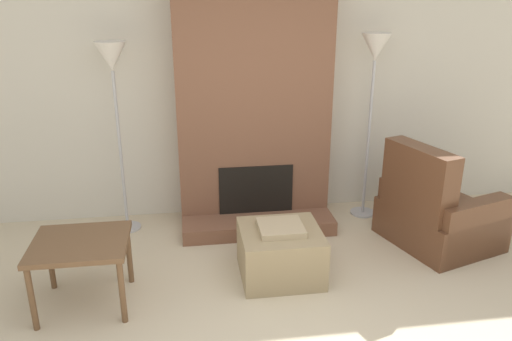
# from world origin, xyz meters

# --- Properties ---
(wall_back) EXTENTS (8.10, 0.06, 2.60)m
(wall_back) POSITION_xyz_m (0.00, 2.70, 1.30)
(wall_back) COLOR beige
(wall_back) RESTS_ON ground_plane
(fireplace) EXTENTS (1.49, 0.78, 2.60)m
(fireplace) POSITION_xyz_m (0.00, 2.45, 1.24)
(fireplace) COLOR brown
(fireplace) RESTS_ON ground_plane
(ottoman) EXTENTS (0.66, 0.63, 0.46)m
(ottoman) POSITION_xyz_m (0.06, 1.29, 0.21)
(ottoman) COLOR #998460
(ottoman) RESTS_ON ground_plane
(armchair) EXTENTS (1.08, 1.12, 0.98)m
(armchair) POSITION_xyz_m (1.58, 1.64, 0.29)
(armchair) COLOR brown
(armchair) RESTS_ON ground_plane
(side_table) EXTENTS (0.69, 0.61, 0.54)m
(side_table) POSITION_xyz_m (-1.47, 1.10, 0.47)
(side_table) COLOR brown
(side_table) RESTS_ON ground_plane
(floor_lamp_left) EXTENTS (0.29, 0.29, 1.83)m
(floor_lamp_left) POSITION_xyz_m (-1.29, 2.37, 1.56)
(floor_lamp_left) COLOR #ADADB2
(floor_lamp_left) RESTS_ON ground_plane
(floor_lamp_right) EXTENTS (0.29, 0.29, 1.88)m
(floor_lamp_right) POSITION_xyz_m (1.17, 2.37, 1.60)
(floor_lamp_right) COLOR #ADADB2
(floor_lamp_right) RESTS_ON ground_plane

